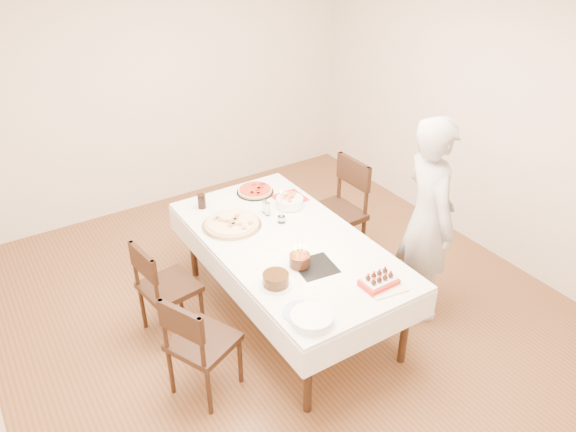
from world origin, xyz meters
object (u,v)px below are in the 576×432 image
pizza_pepperoni (255,191)px  cola_glass (202,201)px  taper_candle (281,206)px  strawberry_box (379,281)px  pizza_white (232,224)px  chair_left_dessert (203,342)px  dining_table (288,279)px  chair_right_savory (333,214)px  pasta_bowl (290,202)px  layer_cake (276,280)px  birthday_cake (300,256)px  person (428,220)px  chair_left_savory (169,287)px

pizza_pepperoni → cola_glass: 0.53m
taper_candle → strawberry_box: taper_candle is taller
pizza_white → pizza_pepperoni: bearing=41.7°
pizza_pepperoni → strawberry_box: (0.06, -1.66, 0.01)m
strawberry_box → chair_left_dessert: bearing=158.6°
dining_table → strawberry_box: (0.24, -0.82, 0.41)m
chair_right_savory → taper_candle: bearing=-167.0°
chair_right_savory → chair_left_dessert: size_ratio=1.17×
pizza_pepperoni → strawberry_box: bearing=-88.0°
pizza_white → cola_glass: 0.42m
pasta_bowl → taper_candle: bearing=-137.1°
cola_glass → layer_cake: bearing=-91.3°
pasta_bowl → taper_candle: size_ratio=0.76×
birthday_cake → taper_candle: bearing=70.2°
person → pizza_pepperoni: size_ratio=5.17×
pizza_pepperoni → taper_candle: taper_candle is taller
cola_glass → birthday_cake: bearing=-78.5°
chair_right_savory → taper_candle: 0.81m
chair_right_savory → layer_cake: bearing=-145.0°
chair_left_dessert → pizza_pepperoni: 1.68m
strawberry_box → chair_left_savory: bearing=133.9°
pizza_pepperoni → cola_glass: cola_glass is taller
dining_table → person: 1.23m
dining_table → person: bearing=-26.9°
cola_glass → birthday_cake: size_ratio=0.84×
taper_candle → birthday_cake: bearing=-109.8°
chair_left_dessert → pizza_white: chair_left_dessert is taller
pasta_bowl → dining_table: bearing=-124.1°
chair_left_dessert → pizza_white: size_ratio=1.77×
chair_left_dessert → taper_candle: taper_candle is taller
dining_table → layer_cake: bearing=-131.2°
cola_glass → pizza_pepperoni: bearing=-0.9°
chair_right_savory → person: 1.05m
chair_left_dessert → pasta_bowl: bearing=-171.1°
chair_left_dessert → dining_table: bearing=176.8°
person → pizza_white: 1.59m
person → taper_candle: bearing=67.2°
chair_right_savory → cola_glass: 1.25m
pizza_pepperoni → pasta_bowl: pasta_bowl is taller
chair_left_savory → pasta_bowl: (1.21, 0.11, 0.36)m
chair_right_savory → chair_left_savory: chair_right_savory is taller
taper_candle → layer_cake: (-0.49, -0.70, -0.11)m
pasta_bowl → taper_candle: (-0.20, -0.19, 0.11)m
chair_left_savory → layer_cake: size_ratio=3.66×
chair_right_savory → pasta_bowl: chair_right_savory is taller
pasta_bowl → birthday_cake: birthday_cake is taller
taper_candle → strawberry_box: size_ratio=1.20×
pizza_pepperoni → birthday_cake: bearing=-103.8°
person → pizza_white: size_ratio=3.53×
person → birthday_cake: bearing=99.1°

